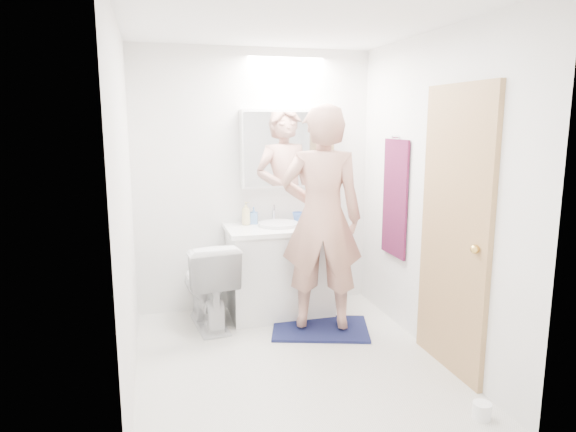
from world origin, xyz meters
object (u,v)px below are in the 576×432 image
object	(u,v)px
person	(322,218)
toothbrush_cup	(298,217)
soap_bottle_a	(246,213)
toilet_paper_roll	(482,411)
soap_bottle_b	(254,215)
medicine_cabinet	(288,149)
vanity_cabinet	(280,273)
toilet	(208,283)

from	to	relation	value
person	toothbrush_cup	distance (m)	0.63
toothbrush_cup	soap_bottle_a	bearing A→B (deg)	-178.83
toothbrush_cup	toilet_paper_roll	world-z (taller)	toothbrush_cup
person	toilet_paper_roll	world-z (taller)	person
soap_bottle_b	toothbrush_cup	distance (m)	0.42
soap_bottle_b	medicine_cabinet	bearing A→B (deg)	5.12
vanity_cabinet	medicine_cabinet	bearing A→B (deg)	56.66
vanity_cabinet	toilet	world-z (taller)	vanity_cabinet
medicine_cabinet	toothbrush_cup	xyz separation A→B (m)	(0.08, -0.05, -0.63)
vanity_cabinet	toothbrush_cup	bearing A→B (deg)	36.46
soap_bottle_b	toilet_paper_roll	size ratio (longest dim) A/B	1.42
soap_bottle_a	soap_bottle_b	xyz separation A→B (m)	(0.08, 0.03, -0.03)
person	soap_bottle_a	world-z (taller)	person
toilet	soap_bottle_a	size ratio (longest dim) A/B	3.56
person	soap_bottle_b	xyz separation A→B (m)	(-0.44, 0.64, -0.07)
vanity_cabinet	soap_bottle_a	world-z (taller)	soap_bottle_a
medicine_cabinet	vanity_cabinet	bearing A→B (deg)	-123.34
toilet	person	size ratio (longest dim) A/B	0.41
toilet	soap_bottle_b	xyz separation A→B (m)	(0.47, 0.30, 0.52)
medicine_cabinet	toilet	distance (m)	1.42
medicine_cabinet	toothbrush_cup	bearing A→B (deg)	-32.54
person	toilet_paper_roll	bearing A→B (deg)	125.92
vanity_cabinet	soap_bottle_b	bearing A→B (deg)	137.57
toilet_paper_roll	toothbrush_cup	bearing A→B (deg)	104.13
toilet_paper_roll	person	bearing A→B (deg)	108.75
toilet	soap_bottle_a	distance (m)	0.72
soap_bottle_a	person	bearing A→B (deg)	-49.80
person	toilet	bearing A→B (deg)	-3.72
soap_bottle_b	toilet_paper_roll	distance (m)	2.49
soap_bottle_b	toilet_paper_roll	bearing A→B (deg)	-66.14
vanity_cabinet	medicine_cabinet	world-z (taller)	medicine_cabinet
toilet_paper_roll	soap_bottle_a	bearing A→B (deg)	115.90
toilet	person	bearing A→B (deg)	152.76
vanity_cabinet	soap_bottle_b	size ratio (longest dim) A/B	5.78
vanity_cabinet	soap_bottle_b	world-z (taller)	soap_bottle_b
toilet_paper_roll	soap_bottle_b	bearing A→B (deg)	113.86
soap_bottle_b	toothbrush_cup	xyz separation A→B (m)	(0.41, -0.02, -0.03)
toothbrush_cup	toilet_paper_roll	distance (m)	2.34
medicine_cabinet	toilet	size ratio (longest dim) A/B	1.16
toilet_paper_roll	vanity_cabinet	bearing A→B (deg)	110.94
toothbrush_cup	toilet_paper_roll	size ratio (longest dim) A/B	0.91
soap_bottle_b	toilet_paper_roll	xyz separation A→B (m)	(0.95, -2.14, -0.85)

